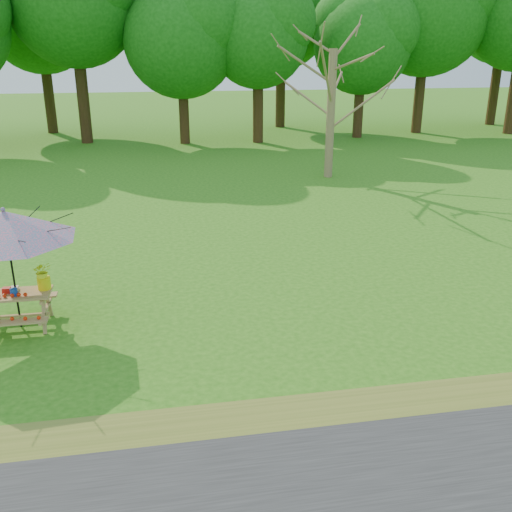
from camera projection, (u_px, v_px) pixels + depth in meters
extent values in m
plane|color=#2C6F15|center=(229.00, 331.00, 10.35)|extent=(120.00, 120.00, 0.00)
cube|color=#99973D|center=(256.00, 425.00, 7.76)|extent=(120.00, 1.20, 0.01)
cylinder|color=olive|center=(331.00, 115.00, 21.79)|extent=(0.39, 0.39, 4.80)
cube|color=#A18648|center=(16.00, 294.00, 10.28)|extent=(1.20, 0.62, 0.04)
cube|color=#A18648|center=(12.00, 322.00, 9.87)|extent=(1.20, 0.22, 0.04)
cube|color=#A18648|center=(25.00, 297.00, 10.88)|extent=(1.20, 0.22, 0.04)
cylinder|color=black|center=(12.00, 270.00, 10.11)|extent=(0.04, 0.04, 2.25)
cone|color=teal|center=(5.00, 225.00, 9.83)|extent=(3.06, 3.06, 0.52)
sphere|color=teal|center=(3.00, 209.00, 9.73)|extent=(0.08, 0.08, 0.08)
cube|color=red|center=(7.00, 290.00, 10.28)|extent=(0.14, 0.12, 0.10)
cylinder|color=#1543B2|center=(14.00, 292.00, 10.16)|extent=(0.13, 0.13, 0.13)
cube|color=beige|center=(15.00, 288.00, 10.39)|extent=(0.13, 0.13, 0.07)
cylinder|color=yellow|center=(44.00, 283.00, 10.42)|extent=(0.23, 0.23, 0.23)
imported|color=#F5FF28|center=(42.00, 271.00, 10.34)|extent=(0.38, 0.35, 0.35)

